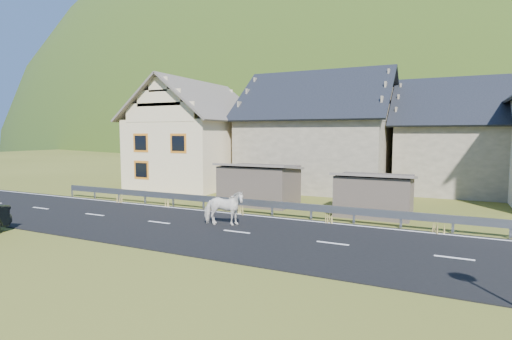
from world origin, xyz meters
The scene contains 12 objects.
ground centered at (0.00, 0.00, 0.00)m, with size 160.00×160.00×0.00m, color #424616.
road centered at (0.00, 0.00, 0.02)m, with size 60.00×7.00×0.04m, color black.
lane_markings centered at (0.00, 0.00, 0.04)m, with size 60.00×6.60×0.01m, color silver.
guardrail centered at (0.00, 3.68, 0.56)m, with size 28.10×0.09×0.75m.
shed_left centered at (-2.00, 6.50, 1.10)m, with size 4.30×3.30×2.40m, color brown.
shed_right centered at (4.50, 6.00, 1.00)m, with size 3.80×2.90×2.20m, color brown.
house_cream centered at (-10.00, 12.00, 4.36)m, with size 7.80×9.80×8.30m.
house_stone_a centered at (-1.00, 15.00, 4.63)m, with size 10.80×9.80×8.90m.
house_stone_b centered at (9.00, 17.00, 4.24)m, with size 9.80×8.80×8.10m.
mountain centered at (5.00, 180.00, -20.00)m, with size 440.00×280.00×260.00m, color #1F380D.
conifer_patch centered at (-55.00, 110.00, 6.00)m, with size 76.00×50.00×28.00m, color black.
horse centered at (-1.07, 0.79, 0.81)m, with size 1.83×0.83×1.55m, color white.
Camera 1 is at (7.62, -14.15, 4.07)m, focal length 28.00 mm.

